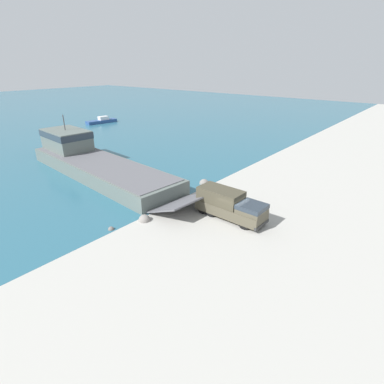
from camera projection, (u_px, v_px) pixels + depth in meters
ground_plane at (232, 219)px, 31.34m from camera, size 240.00×240.00×0.00m
landing_craft at (91, 159)px, 44.63m from camera, size 9.39×33.75×7.61m
military_truck at (230, 205)px, 31.07m from camera, size 2.64×7.60×2.92m
soldier_on_ramp at (234, 196)px, 34.27m from camera, size 0.43×0.50×1.81m
moored_boat_a at (102, 121)px, 81.83m from camera, size 8.50×3.34×1.72m
mooring_bollard at (212, 186)px, 38.62m from camera, size 0.36×0.36×0.83m
shoreline_rock_a at (111, 229)px, 29.38m from camera, size 0.60×0.60×0.60m
shoreline_rock_b at (204, 184)px, 40.54m from camera, size 1.31×1.31×1.31m
shoreline_rock_c at (145, 220)px, 31.08m from camera, size 1.26×1.26×1.26m
shoreline_rock_d at (212, 187)px, 39.61m from camera, size 1.07×1.07×1.07m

